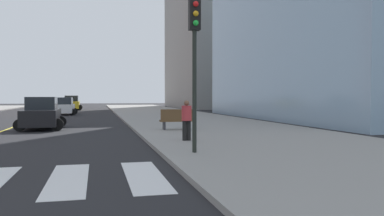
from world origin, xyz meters
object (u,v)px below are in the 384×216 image
Objects in this scene: car_white_second at (64,107)px; car_yellow_fifth at (72,103)px; park_bench at (177,120)px; traffic_light_near_corner at (195,45)px; car_black_nearest at (42,114)px; pedestrian_waiting_east at (187,118)px.

car_yellow_fifth is at bearing -88.18° from car_white_second.
park_bench is (7.65, -37.46, -0.28)m from car_yellow_fifth.
traffic_light_near_corner is at bearing 97.55° from car_yellow_fifth.
car_white_second reaches higher than park_bench.
traffic_light_near_corner is 9.26m from park_bench.
car_black_nearest is at bearing 61.91° from park_bench.
car_white_second is at bearing 89.92° from car_yellow_fifth.
car_yellow_fifth is at bearing -82.01° from traffic_light_near_corner.
car_yellow_fifth is at bearing -87.48° from pedestrian_waiting_east.
car_white_second is at bearing -90.54° from car_black_nearest.
car_white_second is at bearing -78.58° from traffic_light_near_corner.
car_black_nearest is 2.63× the size of pedestrian_waiting_east.
car_white_second is 2.33× the size of park_bench.
car_yellow_fifth is 2.82× the size of pedestrian_waiting_east.
pedestrian_waiting_east is at bearing 98.87° from car_yellow_fifth.
traffic_light_near_corner is (6.39, -31.64, 2.75)m from car_white_second.
traffic_light_near_corner is at bearing 115.31° from car_black_nearest.
park_bench is at bearing 101.10° from car_yellow_fifth.
traffic_light_near_corner is (6.28, -12.77, 2.71)m from car_black_nearest.
car_yellow_fifth reaches higher than car_white_second.
traffic_light_near_corner reaches higher than car_white_second.
pedestrian_waiting_east is (7.00, -42.73, 0.09)m from car_yellow_fifth.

